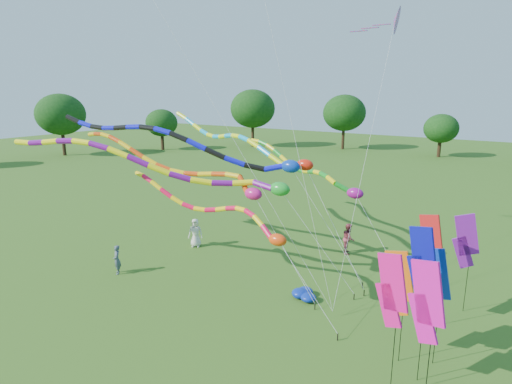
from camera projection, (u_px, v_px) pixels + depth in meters
The scene contains 20 objects.
ground at pixel (230, 344), 16.53m from camera, with size 160.00×160.00×0.00m, color #285917.
tree_ring at pixel (167, 161), 24.46m from camera, with size 119.55×120.15×9.71m.
tube_kite_red at pixel (222, 213), 19.83m from camera, with size 11.90×1.47×5.85m.
tube_kite_orange at pixel (180, 166), 22.77m from camera, with size 16.24×1.15×7.70m.
tube_kite_purple at pixel (169, 167), 20.55m from camera, with size 16.58×5.92×7.90m.
tube_kite_blue at pixel (190, 145), 23.10m from camera, with size 18.20×3.08×8.62m.
tube_kite_cyan at pixel (246, 144), 24.65m from camera, with size 14.98×3.99×8.57m.
tube_kite_green at pixel (312, 172), 27.96m from camera, with size 12.74×5.58×6.41m.
delta_kite_high_c at pixel (395, 20), 20.59m from camera, with size 2.96×7.09×14.04m.
banner_pole_red at pixel (430, 244), 17.06m from camera, with size 1.14×0.40×4.85m.
banner_pole_blue_a at pixel (422, 263), 13.71m from camera, with size 1.11×0.50×5.43m.
banner_pole_blue_b at pixel (434, 282), 14.79m from camera, with size 1.16×0.15×4.38m.
banner_pole_magenta_a at pixel (391, 291), 13.14m from camera, with size 1.14×0.39×4.82m.
banner_pole_orange at pixel (398, 284), 14.97m from camera, with size 1.16×0.17×4.23m.
banner_pole_violet at pixel (465, 241), 18.29m from camera, with size 1.10×0.52×4.52m.
banner_pole_magenta_b at pixel (426, 303), 11.65m from camera, with size 1.12×0.45×5.19m.
blue_nylon_heap at pixel (304, 295), 19.98m from camera, with size 1.31×1.65×0.49m.
person_a at pixel (195, 233), 26.57m from camera, with size 0.88×0.57×1.80m, color silver.
person_b at pixel (117, 260), 22.68m from camera, with size 0.57×0.38×1.57m, color #44515F.
person_c at pixel (349, 238), 25.54m from camera, with size 0.89×0.69×1.83m, color #973643.
Camera 1 is at (8.89, -11.73, 9.61)m, focal length 30.00 mm.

